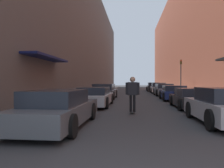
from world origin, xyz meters
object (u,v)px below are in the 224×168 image
at_px(parked_car_right_2, 173,93).
at_px(parked_car_right_3, 164,90).
at_px(parked_car_left_0, 59,109).
at_px(parked_car_right_0, 224,106).
at_px(skateboarder, 133,91).
at_px(parked_car_right_1, 192,98).
at_px(parked_car_right_5, 153,87).
at_px(parked_car_right_4, 158,88).
at_px(parked_car_left_1, 95,97).
at_px(traffic_light, 181,74).
at_px(parked_car_left_2, 104,92).

height_order(parked_car_right_2, parked_car_right_3, parked_car_right_3).
distance_m(parked_car_left_0, parked_car_right_0, 5.87).
bearing_deg(skateboarder, parked_car_right_2, 66.65).
xyz_separation_m(parked_car_right_1, parked_car_right_5, (-0.18, 21.83, 0.11)).
xyz_separation_m(parked_car_right_4, skateboarder, (-3.42, -18.96, 0.43)).
relative_size(parked_car_left_0, parked_car_left_1, 1.02).
height_order(parked_car_right_0, parked_car_right_3, parked_car_right_0).
height_order(parked_car_right_4, traffic_light, traffic_light).
height_order(parked_car_left_1, parked_car_right_0, parked_car_right_0).
height_order(parked_car_left_1, parked_car_right_2, parked_car_right_2).
bearing_deg(parked_car_right_0, parked_car_right_3, 89.68).
bearing_deg(traffic_light, parked_car_right_1, -98.34).
bearing_deg(parked_car_right_1, parked_car_left_2, 132.84).
relative_size(parked_car_left_1, parked_car_right_5, 1.07).
height_order(parked_car_right_3, parked_car_right_4, parked_car_right_4).
bearing_deg(parked_car_left_0, parked_car_right_1, 44.16).
bearing_deg(parked_car_right_3, parked_car_right_2, -90.16).
distance_m(parked_car_right_0, skateboarder, 4.08).
bearing_deg(parked_car_right_3, parked_car_left_0, -109.14).
height_order(parked_car_left_1, parked_car_right_3, parked_car_right_3).
height_order(parked_car_right_5, traffic_light, traffic_light).
distance_m(parked_car_left_0, traffic_light, 17.03).
bearing_deg(traffic_light, parked_car_left_1, -128.56).
relative_size(parked_car_right_0, parked_car_right_4, 0.97).
relative_size(parked_car_left_2, traffic_light, 1.32).
bearing_deg(parked_car_left_2, parked_car_left_0, -89.85).
bearing_deg(parked_car_left_0, skateboarder, 53.90).
bearing_deg(parked_car_right_1, parked_car_right_5, 90.48).
height_order(parked_car_right_1, skateboarder, skateboarder).
bearing_deg(parked_car_right_3, parked_car_right_1, -89.74).
xyz_separation_m(parked_car_right_2, parked_car_right_5, (-0.12, 16.38, 0.07)).
bearing_deg(parked_car_right_4, parked_car_right_5, 91.92).
relative_size(parked_car_right_0, traffic_light, 1.12).
height_order(parked_car_right_4, parked_car_right_5, parked_car_right_5).
distance_m(parked_car_left_2, parked_car_right_1, 8.75).
xyz_separation_m(parked_car_right_1, parked_car_right_3, (-0.05, 11.16, 0.07)).
relative_size(parked_car_left_0, parked_car_right_3, 1.10).
xyz_separation_m(parked_car_right_1, parked_car_right_2, (-0.07, 5.46, 0.04)).
distance_m(parked_car_right_1, parked_car_right_5, 21.83).
bearing_deg(parked_car_right_1, parked_car_left_0, -135.84).
xyz_separation_m(parked_car_left_1, traffic_light, (7.18, 9.00, 1.75)).
distance_m(parked_car_left_1, parked_car_right_1, 5.80).
bearing_deg(parked_car_left_2, parked_car_right_5, 69.50).
distance_m(parked_car_left_1, traffic_light, 11.65).
distance_m(parked_car_left_0, parked_car_left_1, 6.28).
bearing_deg(parked_car_right_5, parked_car_right_2, -89.59).
relative_size(skateboarder, traffic_light, 0.49).
relative_size(parked_car_right_1, parked_car_right_2, 1.04).
distance_m(parked_car_right_3, traffic_light, 2.76).
relative_size(parked_car_left_0, parked_car_right_2, 1.22).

